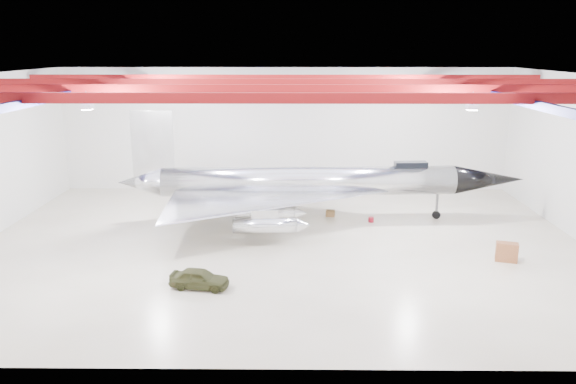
{
  "coord_description": "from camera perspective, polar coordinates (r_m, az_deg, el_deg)",
  "views": [
    {
      "loc": [
        0.78,
        -35.26,
        12.68
      ],
      "look_at": [
        0.39,
        2.0,
        3.06
      ],
      "focal_mm": 35.0,
      "sensor_mm": 36.0,
      "label": 1
    }
  ],
  "objects": [
    {
      "name": "crate_small",
      "position": [
        45.72,
        -11.97,
        -1.76
      ],
      "size": [
        0.48,
        0.4,
        0.3
      ],
      "primitive_type": "cube",
      "rotation": [
        0.0,
        0.0,
        -0.14
      ],
      "color": "#59595B",
      "rests_on": "floor"
    },
    {
      "name": "jet_aircraft",
      "position": [
        41.86,
        2.05,
        0.7
      ],
      "size": [
        30.45,
        18.13,
        8.3
      ],
      "rotation": [
        0.0,
        0.0,
        0.05
      ],
      "color": "silver",
      "rests_on": "floor"
    },
    {
      "name": "desk",
      "position": [
        36.87,
        21.33,
        -5.7
      ],
      "size": [
        1.42,
        1.0,
        1.18
      ],
      "primitive_type": "cube",
      "rotation": [
        0.0,
        0.0,
        -0.3
      ],
      "color": "brown",
      "rests_on": "floor"
    },
    {
      "name": "oil_barrel",
      "position": [
        44.14,
        -3.71,
        -1.98
      ],
      "size": [
        0.6,
        0.5,
        0.4
      ],
      "primitive_type": "cube",
      "rotation": [
        0.0,
        0.0,
        -0.08
      ],
      "color": "olive",
      "rests_on": "floor"
    },
    {
      "name": "wall_back",
      "position": [
        50.77,
        -0.29,
        6.34
      ],
      "size": [
        40.0,
        0.0,
        40.0
      ],
      "primitive_type": "plane",
      "rotation": [
        1.57,
        0.0,
        0.0
      ],
      "color": "silver",
      "rests_on": "floor"
    },
    {
      "name": "floor",
      "position": [
        37.47,
        -0.64,
        -5.31
      ],
      "size": [
        40.0,
        40.0,
        0.0
      ],
      "primitive_type": "plane",
      "color": "#C0B398",
      "rests_on": "ground"
    },
    {
      "name": "toolbox_red",
      "position": [
        46.38,
        -0.21,
        -1.2
      ],
      "size": [
        0.51,
        0.45,
        0.31
      ],
      "primitive_type": "cube",
      "rotation": [
        0.0,
        0.0,
        0.26
      ],
      "color": "maroon",
      "rests_on": "floor"
    },
    {
      "name": "tool_chest",
      "position": [
        42.49,
        8.43,
        -2.8
      ],
      "size": [
        0.52,
        0.52,
        0.37
      ],
      "primitive_type": "cylinder",
      "rotation": [
        0.0,
        0.0,
        0.35
      ],
      "color": "maroon",
      "rests_on": "floor"
    },
    {
      "name": "crate_ply",
      "position": [
        43.08,
        -3.72,
        -2.44
      ],
      "size": [
        0.51,
        0.42,
        0.34
      ],
      "primitive_type": "cube",
      "rotation": [
        0.0,
        0.0,
        0.06
      ],
      "color": "olive",
      "rests_on": "floor"
    },
    {
      "name": "jeep",
      "position": [
        31.11,
        -8.98,
        -8.66
      ],
      "size": [
        3.4,
        1.82,
        1.1
      ],
      "primitive_type": "imported",
      "rotation": [
        0.0,
        0.0,
        1.4
      ],
      "color": "#3B3D1E",
      "rests_on": "floor"
    },
    {
      "name": "parts_bin",
      "position": [
        43.56,
        4.32,
        -2.17
      ],
      "size": [
        0.75,
        0.64,
        0.48
      ],
      "primitive_type": "cube",
      "rotation": [
        0.0,
        0.0,
        -0.14
      ],
      "color": "olive",
      "rests_on": "floor"
    },
    {
      "name": "ceiling",
      "position": [
        35.3,
        -0.69,
        11.74
      ],
      "size": [
        40.0,
        40.0,
        0.0
      ],
      "primitive_type": "plane",
      "rotation": [
        3.14,
        0.0,
        0.0
      ],
      "color": "#0A0F38",
      "rests_on": "wall_back"
    },
    {
      "name": "ceiling_structure",
      "position": [
        35.34,
        -0.68,
        10.65
      ],
      "size": [
        39.5,
        29.5,
        1.08
      ],
      "color": "maroon",
      "rests_on": "ceiling"
    }
  ]
}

